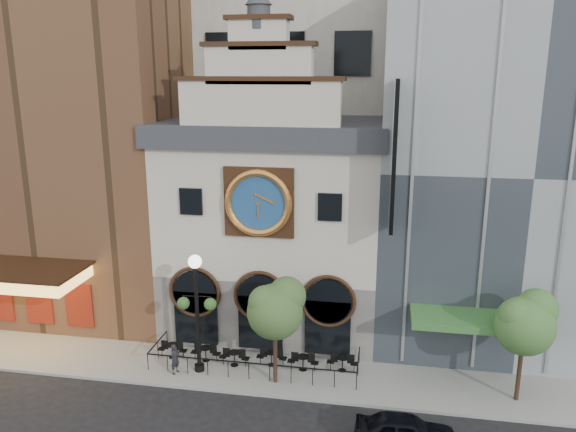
% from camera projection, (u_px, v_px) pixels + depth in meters
% --- Properties ---
extents(ground, '(120.00, 120.00, 0.00)m').
position_uv_depth(ground, '(243.00, 395.00, 26.71)').
color(ground, black).
rests_on(ground, ground).
extents(sidewalk, '(44.00, 5.00, 0.15)m').
position_uv_depth(sidewalk, '(255.00, 367.00, 29.08)').
color(sidewalk, gray).
rests_on(sidewalk, ground).
extents(clock_building, '(12.60, 8.78, 18.65)m').
position_uv_depth(clock_building, '(274.00, 219.00, 32.51)').
color(clock_building, '#605E5B').
rests_on(clock_building, ground).
extents(theater_building, '(14.00, 15.60, 25.00)m').
position_uv_depth(theater_building, '(78.00, 110.00, 35.25)').
color(theater_building, brown).
rests_on(theater_building, ground).
extents(retail_building, '(14.00, 14.40, 20.00)m').
position_uv_depth(retail_building, '(508.00, 160.00, 31.53)').
color(retail_building, gray).
rests_on(retail_building, ground).
extents(office_tower, '(20.00, 16.00, 40.00)m').
position_uv_depth(office_tower, '(306.00, 0.00, 40.80)').
color(office_tower, silver).
rests_on(office_tower, ground).
extents(cafe_railing, '(10.60, 2.60, 0.90)m').
position_uv_depth(cafe_railing, '(255.00, 358.00, 28.95)').
color(cafe_railing, black).
rests_on(cafe_railing, sidewalk).
extents(bistro_0, '(1.58, 0.68, 0.90)m').
position_uv_depth(bistro_0, '(172.00, 350.00, 29.84)').
color(bistro_0, black).
rests_on(bistro_0, sidewalk).
extents(bistro_1, '(1.58, 0.68, 0.90)m').
position_uv_depth(bistro_1, '(206.00, 353.00, 29.51)').
color(bistro_1, black).
rests_on(bistro_1, sidewalk).
extents(bistro_2, '(1.58, 0.68, 0.90)m').
position_uv_depth(bistro_2, '(234.00, 357.00, 29.02)').
color(bistro_2, black).
rests_on(bistro_2, sidewalk).
extents(bistro_3, '(1.58, 0.68, 0.90)m').
position_uv_depth(bistro_3, '(272.00, 357.00, 29.04)').
color(bistro_3, black).
rests_on(bistro_3, sidewalk).
extents(bistro_4, '(1.58, 0.68, 0.90)m').
position_uv_depth(bistro_4, '(303.00, 362.00, 28.59)').
color(bistro_4, black).
rests_on(bistro_4, sidewalk).
extents(bistro_5, '(1.58, 0.68, 0.90)m').
position_uv_depth(bistro_5, '(342.00, 362.00, 28.51)').
color(bistro_5, black).
rests_on(bistro_5, sidewalk).
extents(car_right, '(4.19, 1.78, 1.41)m').
position_uv_depth(car_right, '(406.00, 431.00, 22.89)').
color(car_right, black).
rests_on(car_right, ground).
extents(pedestrian, '(0.54, 0.67, 1.57)m').
position_uv_depth(pedestrian, '(175.00, 359.00, 28.21)').
color(pedestrian, black).
rests_on(pedestrian, sidewalk).
extents(lamppost, '(1.98, 0.76, 6.20)m').
position_uv_depth(lamppost, '(197.00, 300.00, 27.70)').
color(lamppost, black).
rests_on(lamppost, sidewalk).
extents(tree_left, '(2.79, 2.69, 5.38)m').
position_uv_depth(tree_left, '(276.00, 307.00, 26.66)').
color(tree_left, '#382619').
rests_on(tree_left, sidewalk).
extents(tree_right, '(2.79, 2.69, 5.37)m').
position_uv_depth(tree_right, '(526.00, 321.00, 25.17)').
color(tree_right, '#382619').
rests_on(tree_right, sidewalk).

